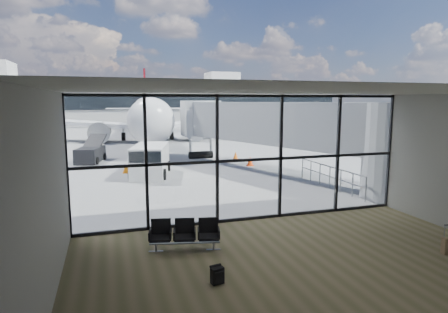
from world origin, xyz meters
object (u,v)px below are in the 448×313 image
backpack (217,275)px  service_van (150,160)px  suitcase (448,246)px  mobile_stairs (18,157)px  seating_row (185,233)px  airliner (147,115)px  belt_loader (91,153)px

backpack → service_van: (-0.04, 13.54, 0.69)m
suitcase → mobile_stairs: mobile_stairs is taller
backpack → seating_row: bearing=87.0°
airliner → mobile_stairs: size_ratio=11.34×
mobile_stairs → airliner: bearing=49.5°
seating_row → mobile_stairs: bearing=126.7°
seating_row → airliner: (2.37, 32.76, 2.26)m
airliner → belt_loader: size_ratio=8.41×
airliner → mobile_stairs: airliner is taller
backpack → service_van: size_ratio=0.10×
belt_loader → mobile_stairs: bearing=-170.0°
suitcase → belt_loader: size_ratio=0.20×
backpack → suitcase: (6.64, -0.29, 0.04)m
service_van → airliner: bearing=98.6°
airliner → belt_loader: bearing=-105.2°
airliner → suitcase: bearing=-77.7°
seating_row → backpack: seating_row is taller
airliner → mobile_stairs: (-10.24, -14.90, -2.25)m
seating_row → service_van: (0.27, 11.26, 0.41)m
suitcase → mobile_stairs: (-14.83, 20.43, 0.25)m
airliner → mobile_stairs: 18.22m
suitcase → backpack: bearing=-168.6°
seating_row → airliner: 32.92m
backpack → airliner: size_ratio=0.01×
suitcase → service_van: size_ratio=0.19×
airliner → service_van: size_ratio=8.02×
seating_row → belt_loader: belt_loader is taller
suitcase → mobile_stairs: bearing=139.9°
backpack → belt_loader: (-3.50, 19.83, 0.40)m
airliner → backpack: bearing=-88.5°
suitcase → belt_loader: belt_loader is taller
service_van → belt_loader: belt_loader is taller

